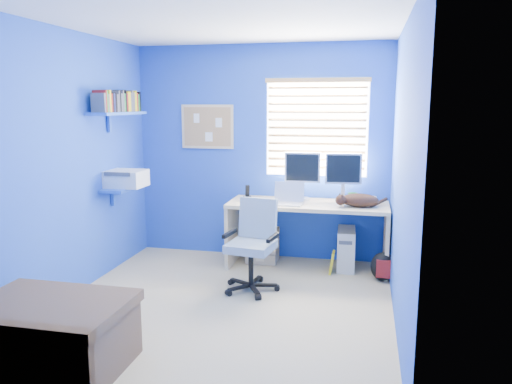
% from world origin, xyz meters
% --- Properties ---
extents(floor, '(3.00, 3.20, 0.00)m').
position_xyz_m(floor, '(0.00, 0.00, 0.00)').
color(floor, tan).
rests_on(floor, ground).
extents(ceiling, '(3.00, 3.20, 0.00)m').
position_xyz_m(ceiling, '(0.00, 0.00, 2.50)').
color(ceiling, white).
rests_on(ceiling, wall_back).
extents(wall_back, '(3.00, 0.01, 2.50)m').
position_xyz_m(wall_back, '(0.00, 1.60, 1.25)').
color(wall_back, blue).
rests_on(wall_back, ground).
extents(wall_front, '(3.00, 0.01, 2.50)m').
position_xyz_m(wall_front, '(0.00, -1.60, 1.25)').
color(wall_front, blue).
rests_on(wall_front, ground).
extents(wall_left, '(0.01, 3.20, 2.50)m').
position_xyz_m(wall_left, '(-1.50, 0.00, 1.25)').
color(wall_left, blue).
rests_on(wall_left, ground).
extents(wall_right, '(0.01, 3.20, 2.50)m').
position_xyz_m(wall_right, '(1.50, 0.00, 1.25)').
color(wall_right, blue).
rests_on(wall_right, ground).
extents(desk, '(1.75, 0.65, 0.74)m').
position_xyz_m(desk, '(0.60, 1.26, 0.37)').
color(desk, tan).
rests_on(desk, floor).
extents(laptop, '(0.34, 0.27, 0.22)m').
position_xyz_m(laptop, '(0.39, 1.12, 0.85)').
color(laptop, silver).
rests_on(laptop, desk).
extents(monitor_left, '(0.41, 0.14, 0.54)m').
position_xyz_m(monitor_left, '(0.52, 1.45, 1.01)').
color(monitor_left, silver).
rests_on(monitor_left, desk).
extents(monitor_right, '(0.41, 0.16, 0.54)m').
position_xyz_m(monitor_right, '(0.97, 1.44, 1.01)').
color(monitor_right, silver).
rests_on(monitor_right, desk).
extents(phone, '(0.13, 0.14, 0.17)m').
position_xyz_m(phone, '(-0.09, 1.28, 0.82)').
color(phone, black).
rests_on(phone, desk).
extents(mug, '(0.10, 0.09, 0.10)m').
position_xyz_m(mug, '(1.08, 1.43, 0.79)').
color(mug, '#1F8A2E').
rests_on(mug, desk).
extents(cd_spindle, '(0.13, 0.13, 0.07)m').
position_xyz_m(cd_spindle, '(1.28, 1.42, 0.78)').
color(cd_spindle, silver).
rests_on(cd_spindle, desk).
extents(cat, '(0.45, 0.36, 0.14)m').
position_xyz_m(cat, '(1.16, 1.16, 0.81)').
color(cat, black).
rests_on(cat, desk).
extents(tower_pc, '(0.21, 0.45, 0.45)m').
position_xyz_m(tower_pc, '(1.03, 1.31, 0.23)').
color(tower_pc, beige).
rests_on(tower_pc, floor).
extents(drawer_boxes, '(0.35, 0.28, 0.41)m').
position_xyz_m(drawer_boxes, '(0.08, 1.33, 0.20)').
color(drawer_boxes, tan).
rests_on(drawer_boxes, floor).
extents(yellow_book, '(0.03, 0.17, 0.24)m').
position_xyz_m(yellow_book, '(0.89, 1.11, 0.12)').
color(yellow_book, yellow).
rests_on(yellow_book, floor).
extents(backpack, '(0.27, 0.21, 0.31)m').
position_xyz_m(backpack, '(1.43, 0.99, 0.15)').
color(backpack, black).
rests_on(backpack, floor).
extents(bed_corner, '(1.01, 0.72, 0.48)m').
position_xyz_m(bed_corner, '(-0.87, -1.31, 0.24)').
color(bed_corner, brown).
rests_on(bed_corner, floor).
extents(office_chair, '(0.58, 0.58, 0.89)m').
position_xyz_m(office_chair, '(0.15, 0.47, 0.33)').
color(office_chair, black).
rests_on(office_chair, floor).
extents(window_blinds, '(1.15, 0.05, 1.10)m').
position_xyz_m(window_blinds, '(0.65, 1.57, 1.55)').
color(window_blinds, white).
rests_on(window_blinds, ground).
extents(corkboard, '(0.64, 0.02, 0.52)m').
position_xyz_m(corkboard, '(-0.65, 1.58, 1.55)').
color(corkboard, tan).
rests_on(corkboard, ground).
extents(wall_shelves, '(0.42, 0.90, 1.05)m').
position_xyz_m(wall_shelves, '(-1.35, 0.75, 1.43)').
color(wall_shelves, blue).
rests_on(wall_shelves, ground).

